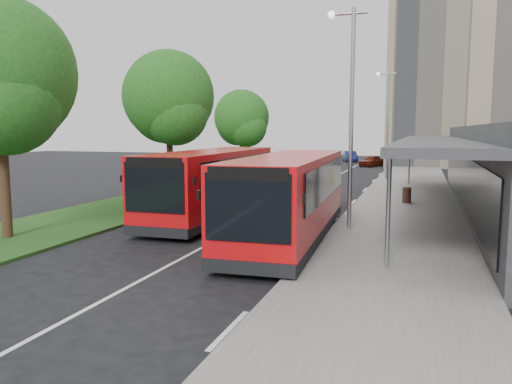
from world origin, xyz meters
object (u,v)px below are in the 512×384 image
(litter_bin, at_px, (407,195))
(bollard, at_px, (389,178))
(tree_far, at_px, (242,121))
(lamp_post_far, at_px, (387,118))
(bus_second, at_px, (212,184))
(bus_main, at_px, (290,197))
(tree_mid, at_px, (169,103))
(lamp_post_near, at_px, (349,105))
(car_near, at_px, (372,161))
(car_far, at_px, (350,156))

(litter_bin, bearing_deg, bollard, 99.75)
(tree_far, height_order, lamp_post_far, lamp_post_far)
(tree_far, xyz_separation_m, bus_second, (5.12, -17.80, -3.03))
(litter_bin, height_order, bollard, bollard)
(litter_bin, bearing_deg, bus_main, -110.73)
(lamp_post_far, xyz_separation_m, bollard, (0.60, -4.59, -4.05))
(lamp_post_far, height_order, bollard, lamp_post_far)
(lamp_post_far, bearing_deg, tree_mid, -130.68)
(lamp_post_near, distance_m, bollard, 15.94)
(lamp_post_far, xyz_separation_m, litter_bin, (1.93, -12.35, -4.17))
(tree_mid, xyz_separation_m, car_near, (8.70, 28.30, -4.75))
(bus_main, bearing_deg, litter_bin, 66.38)
(tree_far, xyz_separation_m, car_far, (5.41, 23.69, -3.88))
(tree_far, bearing_deg, lamp_post_far, 4.87)
(tree_mid, relative_size, tree_far, 1.18)
(litter_bin, bearing_deg, lamp_post_far, 98.87)
(tree_mid, xyz_separation_m, litter_bin, (13.06, 0.59, -4.82))
(tree_far, height_order, car_far, tree_far)
(lamp_post_near, xyz_separation_m, bus_main, (-1.71, -1.95, -3.21))
(bus_main, relative_size, car_near, 2.91)
(tree_far, bearing_deg, litter_bin, -41.14)
(tree_far, xyz_separation_m, car_near, (8.70, 16.30, -3.92))
(bus_main, xyz_separation_m, litter_bin, (3.63, 9.60, -0.96))
(lamp_post_near, xyz_separation_m, litter_bin, (1.93, 7.65, -4.17))
(tree_far, xyz_separation_m, lamp_post_near, (11.13, -19.05, 0.19))
(bus_second, bearing_deg, car_far, 88.21)
(bus_main, distance_m, car_far, 44.88)
(lamp_post_near, bearing_deg, lamp_post_far, 90.00)
(bollard, bearing_deg, litter_bin, -80.25)
(bollard, bearing_deg, bus_second, -115.02)
(litter_bin, bearing_deg, lamp_post_near, -104.16)
(bus_second, xyz_separation_m, car_near, (3.59, 34.10, -0.89))
(car_near, distance_m, car_far, 8.09)
(tree_mid, xyz_separation_m, car_far, (5.41, 35.69, -4.71))
(car_far, bearing_deg, litter_bin, -94.22)
(tree_far, bearing_deg, lamp_post_near, -59.71)
(tree_mid, distance_m, car_far, 36.40)
(lamp_post_near, bearing_deg, tree_mid, 147.64)
(tree_far, bearing_deg, car_far, 77.15)
(tree_far, height_order, car_near, tree_far)
(lamp_post_far, distance_m, litter_bin, 13.18)
(car_near, bearing_deg, bus_main, -65.83)
(bollard, bearing_deg, lamp_post_far, 97.39)
(car_near, bearing_deg, bus_second, -72.94)
(bus_second, height_order, car_near, bus_second)
(lamp_post_near, height_order, lamp_post_far, same)
(tree_mid, height_order, bus_second, tree_mid)
(bollard, bearing_deg, lamp_post_near, -92.22)
(tree_far, height_order, lamp_post_near, lamp_post_near)
(bus_second, bearing_deg, tree_mid, 130.00)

